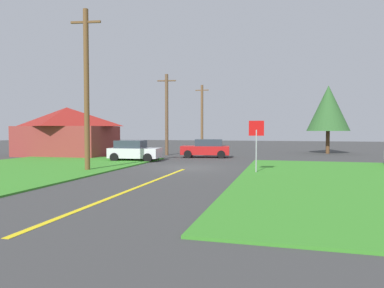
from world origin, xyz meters
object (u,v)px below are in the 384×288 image
Objects in this scene: barn at (67,132)px; utility_pole_mid at (167,114)px; utility_pole_far at (202,116)px; car_approaching_junction at (206,148)px; utility_pole_near at (87,89)px; stop_sign at (256,136)px; oak_tree_left at (328,108)px; parked_car_near_building at (134,151)px.

utility_pole_mid is at bearing 20.01° from barn.
utility_pole_far is (0.33, 13.51, 0.33)m from utility_pole_mid.
utility_pole_near is at bearing 60.54° from car_approaching_junction.
stop_sign is 0.31× the size of utility_pole_near.
car_approaching_junction is 0.63× the size of oak_tree_left.
parked_car_near_building is 7.94m from utility_pole_near.
parked_car_near_building is 20.88m from oak_tree_left.
stop_sign reaches higher than car_approaching_junction.
utility_pole_near is 1.21× the size of utility_pole_mid.
stop_sign is 0.35× the size of barn.
barn is at bearing 153.14° from parked_car_near_building.
utility_pole_far is 16.64m from oak_tree_left.
parked_car_near_building is 20.50m from utility_pole_far.
utility_pole_mid is 0.92× the size of utility_pole_far.
stop_sign is 10.22m from utility_pole_near.
utility_pole_near reaches higher than barn.
parked_car_near_building is (-4.71, -4.88, 0.00)m from car_approaching_junction.
car_approaching_junction is 5.66m from utility_pole_mid.
utility_pole_mid is 16.69m from oak_tree_left.
utility_pole_near is 1.13× the size of barn.
utility_pole_far reaches higher than oak_tree_left.
barn is at bearing -1.85° from car_approaching_junction.
oak_tree_left is 0.84× the size of barn.
oak_tree_left is (15.06, -7.07, 0.35)m from utility_pole_far.
oak_tree_left is at bearing 51.84° from utility_pole_near.
barn is (-8.84, -3.22, -1.72)m from utility_pole_mid.
oak_tree_left is at bearing -25.15° from utility_pole_far.
utility_pole_far is at bearing 61.26° from barn.
oak_tree_left is at bearing -116.95° from stop_sign.
barn is (-18.32, 8.95, 0.19)m from stop_sign.
parked_car_near_building is 0.58× the size of oak_tree_left.
utility_pole_near reaches higher than car_approaching_junction.
stop_sign is 0.42× the size of oak_tree_left.
utility_pole_far reaches higher than car_approaching_junction.
utility_pole_near reaches higher than parked_car_near_building.
utility_pole_near reaches higher than stop_sign.
barn is at bearing -35.35° from stop_sign.
parked_car_near_building is at bearing 91.03° from utility_pole_near.
parked_car_near_building is at bearing -93.44° from utility_pole_mid.
utility_pole_near is (0.12, -6.83, 4.04)m from parked_car_near_building.
parked_car_near_building is 0.52× the size of utility_pole_mid.
utility_pole_mid is at bearing -61.40° from stop_sign.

